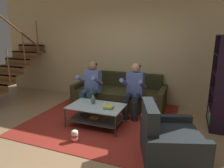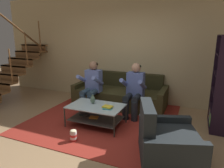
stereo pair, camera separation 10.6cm
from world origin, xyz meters
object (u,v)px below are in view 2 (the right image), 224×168
at_px(armchair, 166,143).
at_px(popcorn_tub, 73,135).
at_px(coffee_table, 96,112).
at_px(person_seated_left, 92,84).
at_px(book_stack, 108,107).
at_px(couch, 120,95).
at_px(vase, 93,100).
at_px(bookshelf, 223,92).
at_px(person_seated_right, 134,88).

bearing_deg(armchair, popcorn_tub, -177.18).
bearing_deg(coffee_table, person_seated_left, 123.04).
height_order(person_seated_left, armchair, person_seated_left).
bearing_deg(book_stack, couch, 100.35).
bearing_deg(vase, armchair, -24.56).
bearing_deg(couch, book_stack, -79.65).
height_order(book_stack, bookshelf, bookshelf).
bearing_deg(person_seated_right, armchair, -57.05).
height_order(person_seated_right, vase, person_seated_right).
height_order(book_stack, popcorn_tub, book_stack).
bearing_deg(coffee_table, person_seated_right, 53.26).
height_order(coffee_table, book_stack, book_stack).
bearing_deg(coffee_table, vase, 142.63).
xyz_separation_m(person_seated_right, vase, (-0.68, -0.69, -0.14)).
bearing_deg(coffee_table, armchair, -23.54).
distance_m(coffee_table, vase, 0.26).
bearing_deg(vase, person_seated_right, 45.45).
bearing_deg(couch, person_seated_right, -46.66).
xyz_separation_m(coffee_table, book_stack, (0.29, -0.05, 0.16)).
bearing_deg(person_seated_right, person_seated_left, -179.93).
bearing_deg(armchair, vase, 155.44).
relative_size(person_seated_right, popcorn_tub, 5.66).
height_order(couch, bookshelf, bookshelf).
distance_m(bookshelf, popcorn_tub, 2.98).
distance_m(person_seated_left, bookshelf, 2.84).
relative_size(person_seated_right, bookshelf, 0.66).
xyz_separation_m(coffee_table, popcorn_tub, (-0.07, -0.73, -0.18)).
bearing_deg(couch, person_seated_left, -133.28).
relative_size(couch, armchair, 2.06).
distance_m(vase, bookshelf, 2.59).
bearing_deg(coffee_table, book_stack, -10.44).
relative_size(coffee_table, bookshelf, 0.61).
bearing_deg(armchair, person_seated_right, 122.95).
bearing_deg(person_seated_right, bookshelf, 4.83).
xyz_separation_m(person_seated_left, person_seated_right, (1.07, 0.00, 0.01)).
distance_m(coffee_table, armchair, 1.63).
distance_m(person_seated_right, book_stack, 0.89).
bearing_deg(armchair, couch, 126.23).
relative_size(coffee_table, popcorn_tub, 5.17).
height_order(vase, armchair, armchair).
bearing_deg(armchair, coffee_table, 156.46).
relative_size(coffee_table, vase, 5.80).
bearing_deg(popcorn_tub, couch, 87.13).
distance_m(couch, book_stack, 1.42).
xyz_separation_m(person_seated_right, book_stack, (-0.28, -0.82, -0.21)).
xyz_separation_m(couch, person_seated_left, (-0.54, -0.57, 0.38)).
bearing_deg(popcorn_tub, coffee_table, 84.81).
relative_size(book_stack, bookshelf, 0.11).
bearing_deg(bookshelf, coffee_table, -158.56).
bearing_deg(person_seated_right, popcorn_tub, -113.16).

